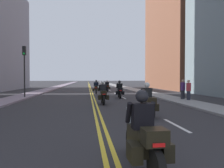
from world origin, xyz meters
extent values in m
plane|color=#2D2B2F|center=(0.00, 48.00, 0.00)|extent=(264.00, 264.00, 0.00)
cube|color=gray|center=(-6.80, 48.00, 0.06)|extent=(2.08, 144.00, 0.12)
cube|color=gray|center=(6.80, 48.00, 0.06)|extent=(2.08, 144.00, 0.12)
cube|color=yellow|center=(-0.12, 48.00, 0.00)|extent=(0.12, 132.00, 0.01)
cube|color=yellow|center=(0.12, 48.00, 0.00)|extent=(0.12, 132.00, 0.01)
cube|color=silver|center=(2.88, 8.00, 0.00)|extent=(0.14, 2.40, 0.01)
cube|color=silver|center=(2.88, 14.00, 0.00)|extent=(0.14, 2.40, 0.01)
cube|color=silver|center=(2.88, 20.00, 0.00)|extent=(0.14, 2.40, 0.01)
cube|color=silver|center=(2.88, 26.00, 0.00)|extent=(0.14, 2.40, 0.01)
cube|color=silver|center=(2.88, 32.00, 0.00)|extent=(0.14, 2.40, 0.01)
cube|color=silver|center=(2.88, 38.00, 0.00)|extent=(0.14, 2.40, 0.01)
cube|color=silver|center=(2.88, 44.00, 0.00)|extent=(0.14, 2.40, 0.01)
cube|color=silver|center=(2.88, 50.00, 0.00)|extent=(0.14, 2.40, 0.01)
cube|color=silver|center=(2.88, 56.00, 0.00)|extent=(0.14, 2.40, 0.01)
cube|color=brown|center=(15.94, 36.63, 14.95)|extent=(8.08, 17.50, 29.90)
cube|color=#2D3847|center=(20.00, 36.63, 7.48)|extent=(0.04, 14.70, 0.90)
cube|color=#2D3847|center=(20.00, 36.63, 15.70)|extent=(0.04, 14.70, 0.90)
cylinder|color=black|center=(0.53, 5.09, 0.32)|extent=(0.15, 0.65, 0.65)
cube|color=silver|center=(0.53, 5.09, 0.67)|extent=(0.15, 0.33, 0.04)
cube|color=black|center=(0.57, 4.28, 0.60)|extent=(0.38, 1.25, 0.40)
cube|color=black|center=(0.60, 3.55, 0.82)|extent=(0.42, 0.38, 0.28)
cube|color=red|center=(0.61, 3.36, 0.74)|extent=(0.20, 0.04, 0.06)
cube|color=black|center=(0.31, 3.78, 0.50)|extent=(0.22, 0.45, 0.32)
cube|color=black|center=(0.87, 3.80, 0.50)|extent=(0.22, 0.45, 0.32)
cube|color=#B2C1CC|center=(0.54, 4.80, 0.98)|extent=(0.37, 0.14, 0.36)
cube|color=black|center=(0.57, 4.23, 1.05)|extent=(0.41, 0.28, 0.50)
cylinder|color=black|center=(0.32, 4.37, 1.10)|extent=(0.11, 0.29, 0.45)
cylinder|color=black|center=(0.80, 4.39, 1.10)|extent=(0.11, 0.29, 0.45)
sphere|color=black|center=(0.57, 4.26, 1.45)|extent=(0.26, 0.26, 0.26)
cylinder|color=black|center=(2.33, 10.93, 0.30)|extent=(0.12, 0.61, 0.61)
cylinder|color=black|center=(2.32, 9.32, 0.30)|extent=(0.12, 0.61, 0.61)
cube|color=silver|center=(2.33, 10.93, 0.63)|extent=(0.14, 0.32, 0.04)
cube|color=black|center=(2.33, 10.13, 0.58)|extent=(0.32, 1.22, 0.40)
cube|color=black|center=(2.32, 9.40, 0.80)|extent=(0.40, 0.36, 0.28)
cube|color=red|center=(2.32, 9.21, 0.72)|extent=(0.20, 0.03, 0.06)
cube|color=black|center=(2.04, 9.65, 0.48)|extent=(0.20, 0.44, 0.32)
cube|color=black|center=(2.60, 9.65, 0.48)|extent=(0.20, 0.44, 0.32)
cube|color=#B2C1CC|center=(2.33, 10.64, 0.96)|extent=(0.36, 0.12, 0.36)
cube|color=black|center=(2.33, 10.08, 1.07)|extent=(0.40, 0.26, 0.57)
cylinder|color=black|center=(2.09, 10.23, 1.12)|extent=(0.10, 0.28, 0.45)
cylinder|color=black|center=(2.57, 10.23, 1.12)|extent=(0.10, 0.28, 0.45)
sphere|color=white|center=(2.33, 10.11, 1.49)|extent=(0.26, 0.26, 0.26)
cylinder|color=black|center=(0.59, 16.07, 0.33)|extent=(0.13, 0.66, 0.66)
cylinder|color=black|center=(0.60, 14.58, 0.33)|extent=(0.13, 0.66, 0.66)
cube|color=silver|center=(0.59, 16.07, 0.68)|extent=(0.14, 0.32, 0.04)
cube|color=black|center=(0.59, 15.33, 0.61)|extent=(0.33, 1.13, 0.40)
cube|color=black|center=(0.60, 14.66, 0.83)|extent=(0.40, 0.36, 0.28)
cube|color=red|center=(0.60, 14.47, 0.75)|extent=(0.20, 0.03, 0.06)
cube|color=black|center=(0.31, 14.88, 0.51)|extent=(0.20, 0.44, 0.32)
cube|color=black|center=(0.87, 14.88, 0.51)|extent=(0.20, 0.44, 0.32)
cube|color=#B2C1CC|center=(0.59, 15.81, 0.99)|extent=(0.36, 0.12, 0.36)
cube|color=black|center=(0.59, 15.28, 1.09)|extent=(0.40, 0.26, 0.57)
cylinder|color=black|center=(0.35, 15.43, 1.14)|extent=(0.10, 0.28, 0.45)
cylinder|color=black|center=(0.83, 15.43, 1.14)|extent=(0.10, 0.28, 0.45)
sphere|color=white|center=(0.59, 15.31, 1.52)|extent=(0.26, 0.26, 0.26)
cylinder|color=black|center=(2.51, 20.67, 0.33)|extent=(0.16, 0.66, 0.65)
cylinder|color=black|center=(2.42, 19.04, 0.33)|extent=(0.16, 0.66, 0.65)
cube|color=silver|center=(2.51, 20.67, 0.67)|extent=(0.16, 0.33, 0.04)
cube|color=black|center=(2.46, 19.86, 0.61)|extent=(0.39, 1.26, 0.40)
cube|color=black|center=(2.42, 19.12, 0.83)|extent=(0.42, 0.38, 0.28)
cube|color=red|center=(2.41, 18.93, 0.75)|extent=(0.20, 0.04, 0.06)
cube|color=black|center=(2.16, 19.38, 0.51)|extent=(0.22, 0.45, 0.32)
cube|color=black|center=(2.72, 19.35, 0.51)|extent=(0.22, 0.45, 0.32)
cube|color=#B2C1CC|center=(2.49, 20.38, 0.99)|extent=(0.37, 0.14, 0.36)
cube|color=black|center=(2.46, 19.81, 1.08)|extent=(0.41, 0.28, 0.55)
cylinder|color=black|center=(2.23, 19.97, 1.13)|extent=(0.12, 0.29, 0.45)
cylinder|color=black|center=(2.71, 19.95, 1.13)|extent=(0.12, 0.29, 0.45)
sphere|color=black|center=(2.46, 19.84, 1.50)|extent=(0.26, 0.26, 0.26)
cylinder|color=black|center=(0.57, 26.39, 0.33)|extent=(0.16, 0.67, 0.66)
cylinder|color=black|center=(0.49, 24.81, 0.33)|extent=(0.16, 0.67, 0.66)
cube|color=silver|center=(0.57, 26.39, 0.68)|extent=(0.16, 0.33, 0.04)
cube|color=black|center=(0.53, 25.60, 0.61)|extent=(0.38, 1.21, 0.40)
cube|color=black|center=(0.49, 24.89, 0.83)|extent=(0.42, 0.38, 0.28)
cube|color=red|center=(0.48, 24.70, 0.75)|extent=(0.20, 0.04, 0.06)
cube|color=black|center=(0.23, 25.14, 0.51)|extent=(0.22, 0.45, 0.32)
cube|color=black|center=(0.79, 25.12, 0.51)|extent=(0.22, 0.45, 0.32)
cube|color=#B2C1CC|center=(0.56, 26.11, 0.99)|extent=(0.37, 0.14, 0.36)
cube|color=black|center=(0.53, 25.55, 1.09)|extent=(0.41, 0.28, 0.57)
cylinder|color=black|center=(0.30, 25.72, 1.14)|extent=(0.11, 0.29, 0.45)
cylinder|color=black|center=(0.77, 25.69, 1.14)|extent=(0.11, 0.29, 0.45)
sphere|color=black|center=(0.53, 25.58, 1.52)|extent=(0.26, 0.26, 0.26)
cylinder|color=black|center=(2.26, 30.92, 0.33)|extent=(0.12, 0.66, 0.66)
cylinder|color=black|center=(2.26, 29.44, 0.33)|extent=(0.12, 0.66, 0.66)
cube|color=silver|center=(2.26, 30.92, 0.68)|extent=(0.14, 0.32, 0.04)
cube|color=black|center=(2.26, 30.18, 0.61)|extent=(0.32, 1.13, 0.40)
cube|color=black|center=(2.26, 29.51, 0.83)|extent=(0.40, 0.36, 0.28)
cube|color=red|center=(2.26, 29.32, 0.75)|extent=(0.20, 0.03, 0.06)
cube|color=black|center=(1.98, 29.73, 0.51)|extent=(0.20, 0.44, 0.32)
cube|color=black|center=(2.54, 29.73, 0.51)|extent=(0.20, 0.44, 0.32)
cube|color=#B2C1CC|center=(2.26, 30.65, 0.99)|extent=(0.36, 0.12, 0.36)
cube|color=black|center=(2.26, 30.13, 1.06)|extent=(0.40, 0.26, 0.50)
cylinder|color=black|center=(2.02, 30.28, 1.11)|extent=(0.10, 0.28, 0.45)
cylinder|color=black|center=(2.50, 30.28, 1.11)|extent=(0.10, 0.28, 0.45)
sphere|color=white|center=(2.26, 30.16, 1.45)|extent=(0.26, 0.26, 0.26)
cylinder|color=black|center=(-6.15, 20.37, 1.98)|extent=(0.12, 0.12, 3.97)
cube|color=black|center=(-6.15, 20.37, 4.32)|extent=(0.28, 0.28, 0.80)
sphere|color=green|center=(-6.15, 20.22, 4.04)|extent=(0.18, 0.18, 0.18)
cube|color=#2B2B33|center=(7.28, 16.96, 0.41)|extent=(0.34, 0.32, 0.83)
cube|color=#532F77|center=(7.28, 16.96, 1.16)|extent=(0.42, 0.38, 0.66)
sphere|color=tan|center=(7.28, 16.96, 1.61)|extent=(0.22, 0.22, 0.22)
cube|color=#252631|center=(7.42, 16.24, 0.41)|extent=(0.34, 0.30, 0.81)
cube|color=#B02F38|center=(7.42, 16.24, 1.14)|extent=(0.42, 0.35, 0.64)
sphere|color=tan|center=(7.42, 16.24, 1.58)|extent=(0.22, 0.22, 0.22)
camera|label=1|loc=(-0.51, 0.10, 1.79)|focal=34.57mm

